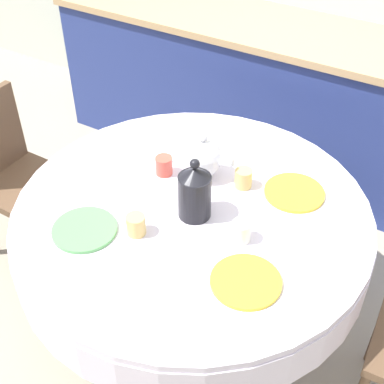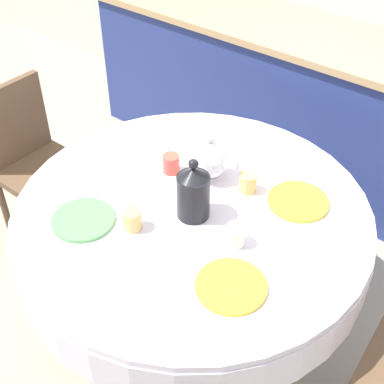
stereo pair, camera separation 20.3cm
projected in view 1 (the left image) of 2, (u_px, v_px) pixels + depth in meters
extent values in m
plane|color=#9E937F|center=(192.00, 321.00, 2.55)|extent=(12.00, 12.00, 0.00)
cube|color=navy|center=(310.00, 112.00, 3.17)|extent=(3.20, 0.60, 0.87)
cube|color=tan|center=(322.00, 39.00, 2.87)|extent=(3.24, 0.64, 0.04)
cylinder|color=brown|center=(192.00, 318.00, 2.53)|extent=(0.44, 0.44, 0.04)
cylinder|color=brown|center=(192.00, 283.00, 2.37)|extent=(0.11, 0.11, 0.47)
cylinder|color=silver|center=(192.00, 230.00, 2.16)|extent=(1.41, 1.41, 0.18)
cylinder|color=silver|center=(192.00, 211.00, 2.09)|extent=(1.40, 1.40, 0.03)
cylinder|color=brown|center=(378.00, 332.00, 2.26)|extent=(0.04, 0.04, 0.40)
cube|color=brown|center=(26.00, 185.00, 2.66)|extent=(0.40, 0.40, 0.04)
cylinder|color=brown|center=(82.00, 210.00, 2.85)|extent=(0.04, 0.04, 0.40)
cylinder|color=brown|center=(35.00, 252.00, 2.61)|extent=(0.04, 0.04, 0.40)
cylinder|color=brown|center=(33.00, 188.00, 2.99)|extent=(0.04, 0.04, 0.40)
cylinder|color=#5BA85B|center=(85.00, 229.00, 1.98)|extent=(0.24, 0.24, 0.01)
cylinder|color=#DBB766|center=(136.00, 225.00, 1.95)|extent=(0.07, 0.07, 0.08)
cylinder|color=yellow|center=(246.00, 281.00, 1.79)|extent=(0.24, 0.24, 0.01)
cylinder|color=white|center=(241.00, 231.00, 1.92)|extent=(0.07, 0.07, 0.08)
cylinder|color=white|center=(170.00, 146.00, 2.39)|extent=(0.24, 0.24, 0.01)
cylinder|color=#CC4C3D|center=(164.00, 166.00, 2.22)|extent=(0.07, 0.07, 0.08)
cylinder|color=yellow|center=(294.00, 192.00, 2.14)|extent=(0.24, 0.24, 0.01)
cylinder|color=#DBB766|center=(243.00, 178.00, 2.16)|extent=(0.07, 0.07, 0.08)
cylinder|color=black|center=(195.00, 196.00, 1.99)|extent=(0.13, 0.13, 0.18)
cone|color=black|center=(195.00, 173.00, 1.92)|extent=(0.11, 0.11, 0.04)
sphere|color=black|center=(195.00, 164.00, 1.89)|extent=(0.04, 0.04, 0.04)
cylinder|color=white|center=(203.00, 174.00, 2.23)|extent=(0.09, 0.09, 0.01)
sphere|color=white|center=(203.00, 157.00, 2.18)|extent=(0.16, 0.16, 0.16)
cylinder|color=white|center=(223.00, 163.00, 2.13)|extent=(0.09, 0.03, 0.06)
sphere|color=white|center=(203.00, 137.00, 2.11)|extent=(0.04, 0.04, 0.04)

